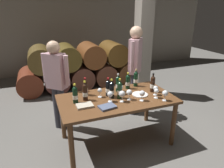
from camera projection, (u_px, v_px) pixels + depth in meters
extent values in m
plane|color=#66635E|center=(116.00, 141.00, 3.26)|extent=(14.00, 14.00, 0.00)
cube|color=gray|center=(67.00, 28.00, 6.43)|extent=(10.00, 0.24, 2.80)
cylinder|color=maroon|center=(30.00, 81.00, 5.00)|extent=(0.60, 0.90, 0.60)
cylinder|color=brown|center=(56.00, 78.00, 5.21)|extent=(0.60, 0.90, 0.60)
cylinder|color=#532E21|center=(80.00, 76.00, 5.42)|extent=(0.60, 0.90, 0.60)
cylinder|color=#542F1F|center=(102.00, 73.00, 5.63)|extent=(0.60, 0.90, 0.60)
cylinder|color=brown|center=(123.00, 71.00, 5.85)|extent=(0.60, 0.90, 0.60)
cylinder|color=brown|center=(41.00, 59.00, 4.91)|extent=(0.60, 0.90, 0.60)
cylinder|color=#514017|center=(67.00, 57.00, 5.13)|extent=(0.60, 0.90, 0.60)
cylinder|color=brown|center=(91.00, 55.00, 5.34)|extent=(0.60, 0.90, 0.60)
cylinder|color=#573915|center=(113.00, 53.00, 5.55)|extent=(0.60, 0.90, 0.60)
cube|color=gray|center=(143.00, 41.00, 4.63)|extent=(0.32, 0.32, 2.60)
cube|color=brown|center=(117.00, 99.00, 3.00)|extent=(1.70, 0.90, 0.04)
cylinder|color=brown|center=(72.00, 148.00, 2.53)|extent=(0.07, 0.07, 0.72)
cylinder|color=brown|center=(173.00, 124.00, 3.05)|extent=(0.07, 0.07, 0.72)
cylinder|color=brown|center=(63.00, 118.00, 3.22)|extent=(0.07, 0.07, 0.72)
cylinder|color=brown|center=(147.00, 103.00, 3.73)|extent=(0.07, 0.07, 0.72)
cylinder|color=black|center=(112.00, 91.00, 2.96)|extent=(0.07, 0.07, 0.21)
sphere|color=black|center=(112.00, 84.00, 2.92)|extent=(0.07, 0.07, 0.07)
cylinder|color=black|center=(112.00, 83.00, 2.91)|extent=(0.03, 0.03, 0.07)
cylinder|color=gold|center=(112.00, 80.00, 2.89)|extent=(0.03, 0.03, 0.02)
cylinder|color=silver|center=(112.00, 92.00, 2.96)|extent=(0.07, 0.07, 0.06)
cylinder|color=#19381E|center=(120.00, 91.00, 2.95)|extent=(0.07, 0.07, 0.21)
sphere|color=#19381E|center=(120.00, 84.00, 2.91)|extent=(0.07, 0.07, 0.07)
cylinder|color=#19381E|center=(120.00, 82.00, 2.90)|extent=(0.03, 0.03, 0.07)
cylinder|color=gold|center=(120.00, 79.00, 2.88)|extent=(0.03, 0.03, 0.02)
cylinder|color=silver|center=(120.00, 92.00, 2.95)|extent=(0.07, 0.07, 0.06)
cylinder|color=black|center=(75.00, 96.00, 2.80)|extent=(0.07, 0.07, 0.20)
sphere|color=black|center=(75.00, 89.00, 2.76)|extent=(0.07, 0.07, 0.07)
cylinder|color=black|center=(75.00, 88.00, 2.75)|extent=(0.03, 0.03, 0.06)
cylinder|color=gold|center=(74.00, 85.00, 2.74)|extent=(0.03, 0.03, 0.02)
cylinder|color=silver|center=(75.00, 97.00, 2.81)|extent=(0.07, 0.07, 0.06)
cylinder|color=black|center=(85.00, 89.00, 3.06)|extent=(0.07, 0.07, 0.20)
sphere|color=black|center=(85.00, 83.00, 3.02)|extent=(0.07, 0.07, 0.07)
cylinder|color=black|center=(85.00, 81.00, 3.01)|extent=(0.03, 0.03, 0.06)
cylinder|color=#B21E23|center=(85.00, 78.00, 3.00)|extent=(0.03, 0.03, 0.02)
cylinder|color=silver|center=(85.00, 90.00, 3.06)|extent=(0.07, 0.07, 0.06)
cylinder|color=black|center=(85.00, 93.00, 2.89)|extent=(0.07, 0.07, 0.21)
sphere|color=black|center=(85.00, 86.00, 2.85)|extent=(0.07, 0.07, 0.07)
cylinder|color=black|center=(85.00, 85.00, 2.84)|extent=(0.03, 0.03, 0.06)
cylinder|color=gold|center=(85.00, 82.00, 2.82)|extent=(0.03, 0.03, 0.02)
cylinder|color=silver|center=(85.00, 94.00, 2.89)|extent=(0.07, 0.07, 0.06)
cylinder|color=black|center=(128.00, 83.00, 3.31)|extent=(0.07, 0.07, 0.19)
sphere|color=black|center=(128.00, 77.00, 3.27)|extent=(0.07, 0.07, 0.07)
cylinder|color=black|center=(128.00, 76.00, 3.27)|extent=(0.03, 0.03, 0.06)
cylinder|color=gold|center=(128.00, 73.00, 3.25)|extent=(0.03, 0.03, 0.02)
cylinder|color=silver|center=(128.00, 83.00, 3.31)|extent=(0.07, 0.07, 0.06)
cylinder|color=black|center=(136.00, 80.00, 3.41)|extent=(0.07, 0.07, 0.21)
sphere|color=black|center=(136.00, 74.00, 3.37)|extent=(0.07, 0.07, 0.07)
cylinder|color=black|center=(136.00, 72.00, 3.36)|extent=(0.03, 0.03, 0.07)
cylinder|color=tan|center=(136.00, 70.00, 3.34)|extent=(0.03, 0.03, 0.02)
cylinder|color=silver|center=(136.00, 81.00, 3.41)|extent=(0.07, 0.07, 0.06)
cylinder|color=black|center=(108.00, 90.00, 3.03)|extent=(0.07, 0.07, 0.20)
sphere|color=black|center=(108.00, 83.00, 2.99)|extent=(0.07, 0.07, 0.07)
cylinder|color=black|center=(108.00, 81.00, 2.98)|extent=(0.03, 0.03, 0.06)
cylinder|color=#B21E23|center=(108.00, 79.00, 2.97)|extent=(0.03, 0.03, 0.02)
cylinder|color=silver|center=(108.00, 90.00, 3.03)|extent=(0.07, 0.07, 0.06)
cylinder|color=black|center=(118.00, 85.00, 3.20)|extent=(0.07, 0.07, 0.20)
sphere|color=black|center=(118.00, 79.00, 3.16)|extent=(0.07, 0.07, 0.07)
cylinder|color=black|center=(118.00, 77.00, 3.15)|extent=(0.03, 0.03, 0.06)
cylinder|color=silver|center=(118.00, 74.00, 3.14)|extent=(0.03, 0.03, 0.02)
cylinder|color=silver|center=(118.00, 86.00, 3.20)|extent=(0.07, 0.07, 0.06)
cylinder|color=black|center=(153.00, 85.00, 3.18)|extent=(0.07, 0.07, 0.21)
sphere|color=black|center=(153.00, 79.00, 3.14)|extent=(0.07, 0.07, 0.07)
cylinder|color=black|center=(153.00, 77.00, 3.13)|extent=(0.03, 0.03, 0.07)
cylinder|color=black|center=(153.00, 74.00, 3.12)|extent=(0.03, 0.03, 0.02)
cylinder|color=silver|center=(152.00, 86.00, 3.18)|extent=(0.07, 0.07, 0.06)
cylinder|color=white|center=(164.00, 100.00, 2.90)|extent=(0.06, 0.06, 0.00)
cylinder|color=white|center=(165.00, 98.00, 2.89)|extent=(0.01, 0.01, 0.07)
sphere|color=white|center=(165.00, 93.00, 2.86)|extent=(0.08, 0.08, 0.08)
cylinder|color=white|center=(142.00, 100.00, 2.90)|extent=(0.06, 0.06, 0.00)
cylinder|color=white|center=(142.00, 98.00, 2.89)|extent=(0.01, 0.01, 0.07)
sphere|color=white|center=(142.00, 93.00, 2.86)|extent=(0.08, 0.08, 0.08)
cylinder|color=white|center=(121.00, 94.00, 3.12)|extent=(0.06, 0.06, 0.00)
cylinder|color=white|center=(121.00, 92.00, 3.11)|extent=(0.01, 0.01, 0.07)
sphere|color=white|center=(121.00, 87.00, 3.08)|extent=(0.08, 0.08, 0.08)
cylinder|color=white|center=(155.00, 95.00, 3.09)|extent=(0.06, 0.06, 0.00)
cylinder|color=white|center=(155.00, 92.00, 3.08)|extent=(0.01, 0.01, 0.07)
sphere|color=white|center=(156.00, 88.00, 3.05)|extent=(0.07, 0.07, 0.07)
cylinder|color=white|center=(110.00, 101.00, 2.87)|extent=(0.06, 0.06, 0.00)
cylinder|color=white|center=(110.00, 99.00, 2.86)|extent=(0.01, 0.01, 0.07)
sphere|color=white|center=(110.00, 94.00, 2.83)|extent=(0.08, 0.08, 0.08)
cylinder|color=white|center=(100.00, 97.00, 3.02)|extent=(0.06, 0.06, 0.00)
cylinder|color=white|center=(100.00, 94.00, 3.00)|extent=(0.01, 0.01, 0.07)
sphere|color=white|center=(100.00, 90.00, 2.98)|extent=(0.07, 0.07, 0.07)
cylinder|color=white|center=(156.00, 98.00, 2.99)|extent=(0.06, 0.06, 0.00)
cylinder|color=white|center=(156.00, 95.00, 2.98)|extent=(0.01, 0.01, 0.07)
sphere|color=white|center=(156.00, 91.00, 2.95)|extent=(0.07, 0.07, 0.07)
cylinder|color=white|center=(129.00, 99.00, 2.93)|extent=(0.06, 0.06, 0.00)
cylinder|color=white|center=(129.00, 97.00, 2.92)|extent=(0.01, 0.01, 0.07)
sphere|color=white|center=(129.00, 92.00, 2.89)|extent=(0.08, 0.08, 0.08)
cylinder|color=white|center=(122.00, 101.00, 2.87)|extent=(0.06, 0.06, 0.00)
cylinder|color=white|center=(122.00, 99.00, 2.86)|extent=(0.01, 0.01, 0.07)
sphere|color=white|center=(122.00, 94.00, 2.83)|extent=(0.09, 0.09, 0.09)
cube|color=#B2A893|center=(85.00, 106.00, 2.72)|extent=(0.22, 0.16, 0.03)
cube|color=#4C5670|center=(107.00, 107.00, 2.69)|extent=(0.24, 0.20, 0.03)
cylinder|color=white|center=(140.00, 94.00, 3.09)|extent=(0.24, 0.24, 0.01)
cylinder|color=#383842|center=(134.00, 92.00, 4.04)|extent=(0.11, 0.11, 0.85)
cylinder|color=#383842|center=(133.00, 94.00, 3.94)|extent=(0.11, 0.11, 0.85)
cube|color=#CC9EA8|center=(135.00, 56.00, 3.72)|extent=(0.35, 0.36, 0.64)
cylinder|color=#CC9EA8|center=(138.00, 52.00, 3.89)|extent=(0.08, 0.08, 0.54)
cylinder|color=#CC9EA8|center=(132.00, 57.00, 3.53)|extent=(0.08, 0.08, 0.54)
sphere|color=tan|center=(136.00, 33.00, 3.57)|extent=(0.23, 0.23, 0.23)
cylinder|color=#383842|center=(57.00, 108.00, 3.51)|extent=(0.11, 0.11, 0.77)
cylinder|color=#383842|center=(62.00, 109.00, 3.47)|extent=(0.11, 0.11, 0.77)
cube|color=#CC9EA8|center=(56.00, 71.00, 3.25)|extent=(0.36, 0.35, 0.58)
cylinder|color=#CC9EA8|center=(45.00, 68.00, 3.32)|extent=(0.08, 0.08, 0.49)
cylinder|color=#CC9EA8|center=(66.00, 71.00, 3.17)|extent=(0.08, 0.08, 0.49)
sphere|color=tan|center=(53.00, 47.00, 3.12)|extent=(0.21, 0.21, 0.21)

